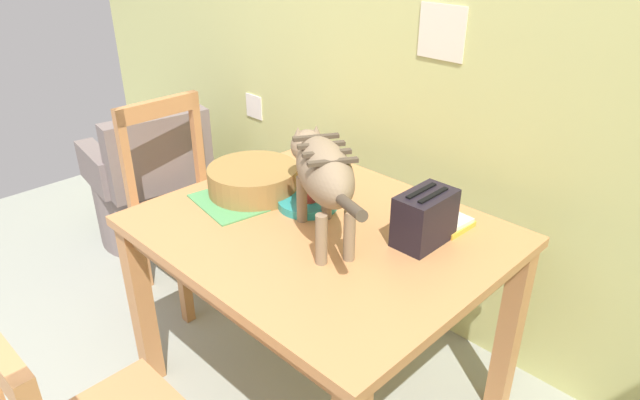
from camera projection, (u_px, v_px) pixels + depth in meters
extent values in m
cube|color=#CFD181|center=(425.00, 36.00, 2.17)|extent=(5.06, 0.10, 2.50)
cube|color=white|center=(254.00, 107.00, 3.00)|extent=(0.13, 0.01, 0.13)
cube|color=white|center=(442.00, 32.00, 2.05)|extent=(0.20, 0.01, 0.20)
cube|color=#BF7E4C|center=(320.00, 231.00, 1.88)|extent=(1.16, 0.95, 0.03)
cube|color=#AF7445|center=(320.00, 244.00, 1.90)|extent=(1.08, 0.87, 0.07)
cube|color=#BF7E4C|center=(142.00, 306.00, 2.11)|extent=(0.07, 0.07, 0.70)
cube|color=#BF7E4C|center=(304.00, 227.00, 2.65)|extent=(0.07, 0.07, 0.70)
cube|color=#BF7E4C|center=(510.00, 331.00, 1.99)|extent=(0.07, 0.07, 0.70)
ellipsoid|color=#877056|center=(324.00, 171.00, 1.69)|extent=(0.41, 0.33, 0.18)
cube|color=#4A3D2F|center=(333.00, 162.00, 1.58)|extent=(0.09, 0.14, 0.01)
cube|color=#4A3D2F|center=(327.00, 153.00, 1.64)|extent=(0.09, 0.14, 0.01)
cube|color=#4A3D2F|center=(321.00, 145.00, 1.70)|extent=(0.09, 0.14, 0.01)
cube|color=#4A3D2F|center=(316.00, 137.00, 1.75)|extent=(0.09, 0.14, 0.01)
cylinder|color=#877056|center=(302.00, 199.00, 1.87)|extent=(0.04, 0.04, 0.16)
cylinder|color=#877056|center=(327.00, 196.00, 1.89)|extent=(0.04, 0.04, 0.16)
cylinder|color=#877056|center=(321.00, 239.00, 1.64)|extent=(0.04, 0.04, 0.16)
cylinder|color=#877056|center=(349.00, 236.00, 1.66)|extent=(0.04, 0.04, 0.16)
sphere|color=#877056|center=(307.00, 146.00, 1.90)|extent=(0.11, 0.11, 0.11)
cone|color=#877056|center=(298.00, 133.00, 1.87)|extent=(0.04, 0.04, 0.05)
cone|color=#877056|center=(316.00, 132.00, 1.88)|extent=(0.04, 0.04, 0.05)
cylinder|color=#4A3D2F|center=(351.00, 207.00, 1.45)|extent=(0.18, 0.13, 0.08)
cylinder|color=teal|center=(308.00, 203.00, 2.00)|extent=(0.22, 0.22, 0.03)
cylinder|color=#CF3D37|center=(308.00, 189.00, 1.97)|extent=(0.08, 0.08, 0.08)
torus|color=#CF3D37|center=(318.00, 193.00, 1.94)|extent=(0.06, 0.01, 0.06)
cube|color=#509A5A|center=(230.00, 202.00, 2.03)|extent=(0.31, 0.25, 0.01)
cube|color=#F7B037|center=(441.00, 221.00, 1.89)|extent=(0.19, 0.14, 0.02)
cube|color=silver|center=(439.00, 217.00, 1.88)|extent=(0.20, 0.15, 0.01)
cylinder|color=olive|center=(253.00, 180.00, 2.08)|extent=(0.34, 0.34, 0.10)
cylinder|color=#42321A|center=(253.00, 179.00, 2.08)|extent=(0.28, 0.28, 0.09)
cube|color=black|center=(425.00, 218.00, 1.75)|extent=(0.12, 0.20, 0.17)
cube|color=black|center=(421.00, 191.00, 1.72)|extent=(0.02, 0.14, 0.01)
cube|color=black|center=(433.00, 195.00, 1.70)|extent=(0.02, 0.14, 0.01)
cube|color=#BD7E4D|center=(191.00, 211.00, 2.63)|extent=(0.42, 0.42, 0.04)
cube|color=#BD7E4D|center=(157.00, 108.00, 2.54)|extent=(0.04, 0.42, 0.08)
cube|color=#BD7E4D|center=(197.00, 139.00, 2.75)|extent=(0.04, 0.04, 0.48)
cube|color=#BD7E4D|center=(126.00, 160.00, 2.51)|extent=(0.04, 0.04, 0.48)
cube|color=#BD7E4D|center=(250.00, 251.00, 2.73)|extent=(0.04, 0.04, 0.40)
cube|color=#BD7E4D|center=(184.00, 283.00, 2.50)|extent=(0.04, 0.04, 0.40)
cube|color=#BD7E4D|center=(206.00, 224.00, 2.97)|extent=(0.04, 0.04, 0.40)
cube|color=#BD7E4D|center=(142.00, 251.00, 2.73)|extent=(0.04, 0.04, 0.40)
cylinder|color=slate|center=(152.00, 204.00, 3.20)|extent=(0.60, 0.60, 0.38)
cube|color=slate|center=(159.00, 154.00, 2.85)|extent=(0.20, 0.55, 0.40)
cube|color=slate|center=(99.00, 168.00, 2.94)|extent=(0.43, 0.16, 0.20)
cube|color=slate|center=(187.00, 147.00, 3.20)|extent=(0.43, 0.16, 0.20)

